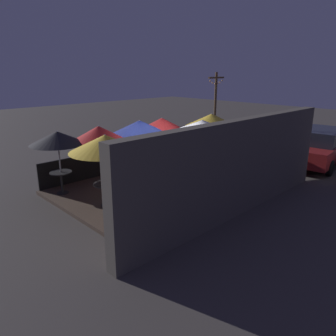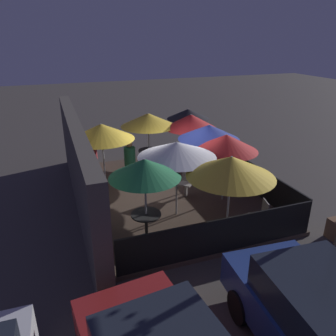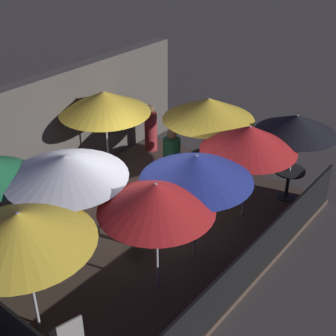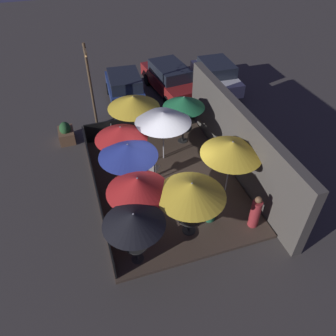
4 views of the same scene
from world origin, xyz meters
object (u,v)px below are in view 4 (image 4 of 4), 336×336
object	(u,v)px
dining_table_1	(137,248)
patio_umbrella_5	(232,148)
parked_car_2	(216,75)
patio_umbrella_1	(134,219)
patio_umbrella_3	(138,185)
patio_chair_0	(153,168)
parked_car_0	(125,89)
dining_table_0	(190,219)
patron_0	(255,213)
patio_umbrella_4	(128,150)
patio_chair_1	(114,134)
parked_car_1	(170,79)
patio_umbrella_6	(121,133)
patron_1	(210,207)
dining_table_2	(183,130)
patio_umbrella_0	(192,189)
light_post	(90,83)
patio_umbrella_2	(184,102)
patio_umbrella_8	(163,117)
planter_box	(66,133)
patio_umbrella_7	(133,102)

from	to	relation	value
dining_table_1	patio_umbrella_5	bearing A→B (deg)	115.96
patio_umbrella_5	parked_car_2	xyz separation A→B (m)	(-7.82, 3.09, -1.30)
patio_umbrella_1	patio_umbrella_3	size ratio (longest dim) A/B	0.96
patio_umbrella_3	patio_chair_0	xyz separation A→B (m)	(-2.19, 1.06, -1.42)
parked_car_0	dining_table_0	bearing A→B (deg)	4.47
patron_0	patio_umbrella_4	bearing A→B (deg)	118.70
patio_chair_1	parked_car_1	size ratio (longest dim) A/B	0.20
patio_umbrella_1	patio_umbrella_6	bearing A→B (deg)	172.92
patron_1	patio_chair_0	bearing A→B (deg)	-158.52
dining_table_2	patron_0	distance (m)	5.34
patio_chair_0	parked_car_2	xyz separation A→B (m)	(-6.28, 5.52, 0.23)
dining_table_2	patio_chair_1	xyz separation A→B (m)	(-0.76, -2.94, -0.06)
patio_umbrella_0	parked_car_1	world-z (taller)	patio_umbrella_0
parked_car_1	patio_umbrella_3	bearing A→B (deg)	-30.54
patio_umbrella_0	light_post	world-z (taller)	light_post
patron_0	parked_car_2	size ratio (longest dim) A/B	0.34
patio_umbrella_4	dining_table_0	distance (m)	3.14
parked_car_0	patio_umbrella_6	bearing A→B (deg)	-9.22
patio_umbrella_5	patio_umbrella_2	bearing A→B (deg)	-172.40
patio_chair_0	parked_car_0	size ratio (longest dim) A/B	0.22
patio_umbrella_8	dining_table_0	bearing A→B (deg)	-5.12
dining_table_1	dining_table_2	distance (m)	6.42
patio_umbrella_4	parked_car_1	bearing A→B (deg)	151.49
patio_chair_1	planter_box	bearing A→B (deg)	166.47
patio_umbrella_4	patio_umbrella_8	bearing A→B (deg)	130.94
patio_umbrella_2	light_post	distance (m)	4.42
dining_table_0	parked_car_0	bearing A→B (deg)	-179.39
patio_umbrella_3	dining_table_1	world-z (taller)	patio_umbrella_3
patio_umbrella_3	patio_umbrella_8	size ratio (longest dim) A/B	0.97
patio_umbrella_1	patio_chair_0	size ratio (longest dim) A/B	2.32
patio_umbrella_3	parked_car_2	distance (m)	10.79
dining_table_1	parked_car_0	world-z (taller)	parked_car_0
patio_umbrella_3	dining_table_2	bearing A→B (deg)	143.81
parked_car_0	parked_car_2	xyz separation A→B (m)	(0.01, 5.20, -0.00)
dining_table_1	parked_car_2	bearing A→B (deg)	144.21
parked_car_2	patron_1	bearing A→B (deg)	-23.53
patio_umbrella_4	patron_0	world-z (taller)	patio_umbrella_4
patio_umbrella_0	patron_0	bearing A→B (deg)	78.44
patio_umbrella_0	dining_table_0	distance (m)	1.38
patio_chair_1	patron_1	distance (m)	5.79
patio_umbrella_4	patron_0	xyz separation A→B (m)	(2.87, 3.55, -1.36)
dining_table_2	planter_box	bearing A→B (deg)	-110.26
patio_chair_1	patron_0	size ratio (longest dim) A/B	0.71
patio_umbrella_7	dining_table_1	distance (m)	6.37
patio_chair_0	light_post	bearing A→B (deg)	63.16
patio_chair_0	parked_car_1	bearing A→B (deg)	21.65
dining_table_1	patio_chair_1	world-z (taller)	patio_chair_1
patio_umbrella_5	patio_chair_0	bearing A→B (deg)	-122.49
patio_umbrella_0	dining_table_1	distance (m)	2.41
patio_umbrella_5	patio_umbrella_1	bearing A→B (deg)	-64.04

